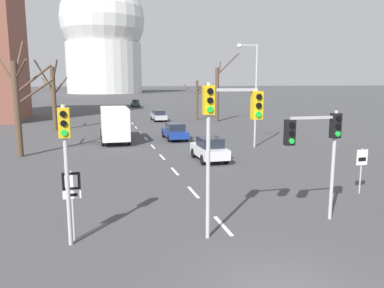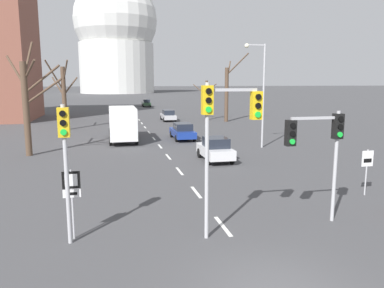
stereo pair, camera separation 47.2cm
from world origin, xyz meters
name	(u,v)px [view 2 (the right image)]	position (x,y,z in m)	size (l,w,h in m)	color
lane_stripe_0	(223,226)	(0.00, 4.67, 0.00)	(0.16, 2.00, 0.01)	silver
lane_stripe_1	(196,192)	(0.00, 9.17, 0.00)	(0.16, 2.00, 0.01)	silver
lane_stripe_2	(180,171)	(0.00, 13.67, 0.00)	(0.16, 2.00, 0.01)	silver
lane_stripe_3	(168,157)	(0.00, 18.17, 0.00)	(0.16, 2.00, 0.01)	silver
lane_stripe_4	(160,146)	(0.00, 22.67, 0.00)	(0.16, 2.00, 0.01)	silver
lane_stripe_5	(154,138)	(0.00, 27.17, 0.00)	(0.16, 2.00, 0.01)	silver
lane_stripe_6	(149,132)	(0.00, 31.67, 0.00)	(0.16, 2.00, 0.01)	silver
lane_stripe_7	(145,127)	(0.00, 36.17, 0.00)	(0.16, 2.00, 0.01)	silver
lane_stripe_8	(142,123)	(0.00, 40.67, 0.00)	(0.16, 2.00, 0.01)	silver
lane_stripe_9	(139,120)	(0.00, 45.17, 0.00)	(0.16, 2.00, 0.01)	silver
lane_stripe_10	(137,117)	(0.00, 49.67, 0.00)	(0.16, 2.00, 0.01)	silver
lane_stripe_11	(135,114)	(0.00, 54.17, 0.00)	(0.16, 2.00, 0.01)	silver
lane_stripe_12	(133,112)	(0.00, 58.67, 0.00)	(0.16, 2.00, 0.01)	silver
lane_stripe_13	(132,110)	(0.00, 63.17, 0.00)	(0.16, 2.00, 0.01)	silver
traffic_signal_near_left	(65,148)	(-5.52, 4.36, 3.29)	(0.36, 0.34, 4.71)	#B2B2B7
traffic_signal_centre_tall	(224,121)	(-0.30, 3.76, 4.10)	(2.09, 0.34, 5.40)	#B2B2B7
traffic_signal_near_right	(320,139)	(3.67, 4.29, 3.27)	(2.30, 0.34, 4.33)	#B2B2B7
route_sign_post	(72,192)	(-5.42, 4.69, 1.68)	(0.60, 0.08, 2.47)	#B2B2B7
speed_limit_sign	(367,165)	(7.86, 6.96, 1.51)	(0.60, 0.08, 2.23)	#B2B2B7
street_lamp_right	(260,86)	(7.89, 20.34, 5.08)	(1.79, 0.36, 8.36)	#B2B2B7
sedan_near_left	(146,103)	(3.72, 72.71, 0.81)	(1.68, 4.58, 1.59)	#2D4C33
sedan_near_right	(183,131)	(2.60, 26.09, 0.78)	(1.86, 4.59, 1.56)	navy
sedan_mid_centre	(168,115)	(3.86, 42.98, 0.76)	(1.74, 4.52, 1.51)	#B7B7BC
sedan_far_left	(215,149)	(2.97, 16.14, 0.83)	(1.82, 3.96, 1.65)	silver
delivery_truck	(122,123)	(-2.96, 26.26, 1.70)	(2.44, 7.20, 3.14)	#333842
bare_tree_left_near	(64,95)	(-9.00, 35.85, 3.88)	(3.14, 3.49, 7.72)	brown
bare_tree_right_near	(207,99)	(9.28, 42.77, 2.98)	(2.98, 2.06, 5.52)	brown
bare_tree_left_far	(27,102)	(-9.85, 20.85, 3.92)	(4.10, 2.88, 8.33)	brown
bare_tree_right_far	(227,91)	(11.54, 40.36, 4.09)	(2.85, 3.05, 9.13)	brown
capitol_dome	(116,36)	(0.00, 170.17, 25.68)	(37.32, 37.32, 52.72)	silver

